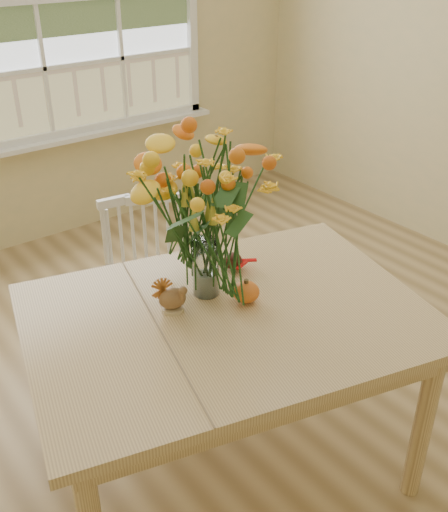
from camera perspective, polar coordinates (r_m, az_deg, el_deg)
floor at (r=2.86m, az=4.63°, el=-13.93°), size 4.00×4.50×0.01m
wall_back at (r=4.08m, az=-17.39°, el=19.52°), size 4.00×0.02×2.70m
window at (r=4.02m, az=-17.58°, el=22.01°), size 2.42×0.12×1.74m
dining_table at (r=2.17m, az=0.32°, el=-7.42°), size 1.59×1.31×0.74m
windsor_chair at (r=2.81m, az=-7.11°, el=-2.36°), size 0.52×0.52×0.86m
flower_vase at (r=2.07m, az=-1.83°, el=4.12°), size 0.46×0.46×0.54m
pumpkin at (r=2.16m, az=2.11°, el=-3.53°), size 0.10×0.10×0.08m
turkey_figurine at (r=2.11m, az=-4.94°, el=-4.07°), size 0.12×0.10×0.12m
dark_gourd at (r=2.36m, az=0.84°, el=-0.53°), size 0.13×0.09×0.07m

